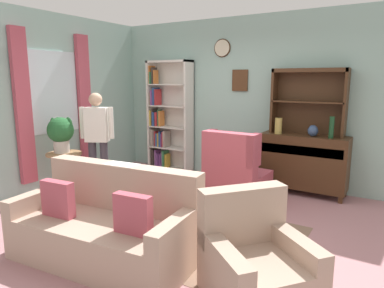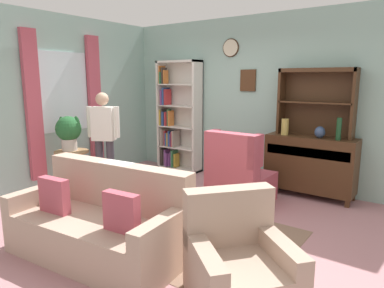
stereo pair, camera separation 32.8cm
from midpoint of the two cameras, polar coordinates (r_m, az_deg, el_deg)
ground_plane at (r=4.57m, az=-4.54°, el=-12.20°), size 5.40×4.60×0.02m
wall_back at (r=6.07m, az=7.23°, el=7.23°), size 5.00×0.09×2.80m
wall_left at (r=6.08m, az=-24.35°, el=6.30°), size 0.16×4.20×2.80m
area_rug at (r=4.24m, az=-4.75°, el=-13.93°), size 2.73×1.79×0.01m
bookshelf at (r=6.74m, az=-5.58°, el=3.86°), size 0.90×0.30×2.10m
sideboard at (r=5.58m, az=16.24°, el=-2.75°), size 1.30×0.45×0.92m
sideboard_hutch at (r=5.54m, az=17.12°, el=8.10°), size 1.10×0.26×1.00m
vase_tall at (r=5.52m, az=12.41°, el=2.92°), size 0.11×0.11×0.25m
vase_round at (r=5.39m, az=17.66°, el=2.08°), size 0.15×0.15×0.17m
bottle_wine at (r=5.30m, az=20.37°, el=2.58°), size 0.07×0.07×0.32m
couch_floral at (r=3.67m, az=-16.43°, el=-13.14°), size 1.87×1.02×0.90m
armchair_floral at (r=2.94m, az=7.12°, el=-19.58°), size 1.08×1.08×0.88m
wingback_chair at (r=5.03m, az=5.31°, el=-5.31°), size 0.80×0.82×1.05m
plant_stand at (r=5.68m, az=-21.74°, el=-3.89°), size 0.52×0.52×0.67m
potted_plant_large at (r=5.62m, az=-22.37°, el=1.87°), size 0.39×0.39×0.54m
potted_plant_small at (r=5.63m, az=-17.96°, el=-6.31°), size 0.21×0.21×0.29m
person_reading at (r=5.53m, az=-16.97°, el=1.30°), size 0.49×0.34×1.56m
coffee_table at (r=4.29m, az=-6.57°, el=-8.60°), size 0.80×0.50×0.42m
book_stack at (r=4.24m, az=-7.99°, el=-7.26°), size 0.21×0.13×0.09m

